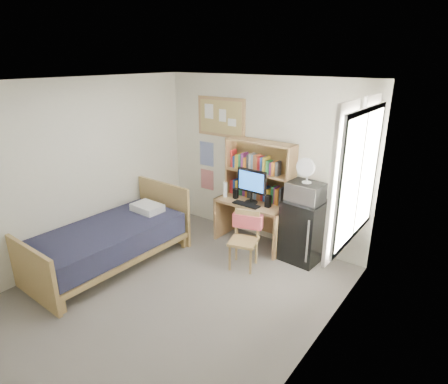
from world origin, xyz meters
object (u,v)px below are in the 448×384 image
Objects in this scene: microwave at (306,192)px; desk at (253,222)px; speaker_left at (236,193)px; speaker_right at (268,201)px; bed at (109,246)px; desk_chair at (243,241)px; monitor at (252,186)px; bulletin_board at (221,117)px; desk_fan at (307,172)px; mini_fridge at (303,230)px.

desk is at bearing -176.43° from microwave.
speaker_right is at bearing 0.00° from speaker_left.
bed is 2.41m from speaker_right.
desk_chair is 1.52× the size of monitor.
monitor is 2.92× the size of speaker_right.
speaker_left is 0.90× the size of speaker_right.
bulletin_board is at bearing 121.93° from desk_chair.
desk is at bearing 168.69° from speaker_right.
desk is 0.76m from desk_chair.
bulletin_board reaches higher than desk_fan.
speaker_right is at bearing -169.61° from desk_fan.
desk_chair reaches higher than desk.
bulletin_board is 0.44× the size of bed.
desk_fan reaches higher than desk_chair.
bulletin_board is 1.63m from speaker_right.
bed is at bearing -102.58° from bulletin_board.
bulletin_board is 5.09× the size of speaker_right.
speaker_left is 1.29m from desk_fan.
desk_chair is at bearing 35.92° from bed.
monitor is at bearing -172.44° from desk_fan.
desk_fan reaches higher than speaker_left.
speaker_right is (-0.56, -0.09, 0.35)m from mini_fridge.
monitor is at bearing -172.44° from microwave.
microwave is at bearing -90.00° from mini_fridge.
desk_chair is at bearing -125.57° from microwave.
desk_chair is 4.94× the size of speaker_left.
desk is 3.53× the size of desk_fan.
speaker_left is at bearing -168.69° from desk.
desk_fan reaches higher than microwave.
mini_fridge reaches higher than desk.
monitor is at bearing 0.00° from speaker_left.
mini_fridge is at bearing 90.00° from desk_fan.
bed is at bearing -136.51° from mini_fridge.
desk reaches higher than bed.
desk is at bearing 90.00° from monitor.
speaker_left is at bearing -32.32° from bulletin_board.
mini_fridge is at bearing 34.65° from desk_chair.
desk_chair is (0.29, -0.70, 0.05)m from desk.
bulletin_board is 1.30m from monitor.
mini_fridge is 1.71× the size of monitor.
mini_fridge is 4.99× the size of speaker_right.
bed is at bearing -162.55° from desk_chair.
desk_fan is at bearing 33.93° from desk_chair.
microwave reaches higher than bed.
microwave is 0.30m from desk_fan.
desk_chair is 1.31m from desk_fan.
bulletin_board reaches higher than bed.
desk_chair is (1.13, -0.99, -1.51)m from bulletin_board.
speaker_left is 1.19m from microwave.
monitor is 0.35m from speaker_right.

